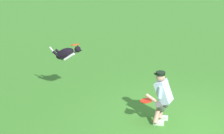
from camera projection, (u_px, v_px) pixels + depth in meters
The scene contains 5 objects.
ground_plane at pixel (184, 130), 8.69m from camera, with size 60.00×60.00×0.00m, color #3B7D2A.
person at pixel (162, 96), 8.81m from camera, with size 0.67×0.66×1.29m.
dog at pixel (66, 53), 10.14m from camera, with size 0.98×0.35×0.52m.
frisbee_flying at pixel (75, 45), 9.98m from camera, with size 0.23×0.23×0.02m, color #E74615.
frisbee_held at pixel (146, 101), 8.78m from camera, with size 0.28×0.28×0.02m, color red.
Camera 1 is at (0.18, 7.80, 4.42)m, focal length 59.92 mm.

